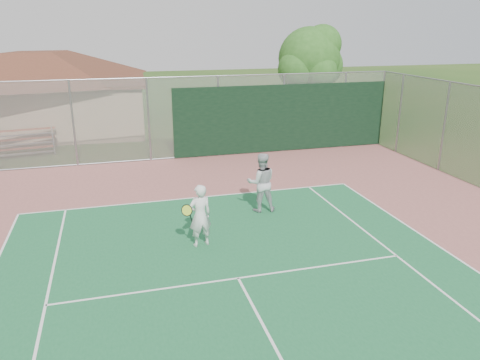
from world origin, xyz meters
name	(u,v)px	position (x,y,z in m)	size (l,w,h in m)	color
back_fence	(221,119)	(2.11, 16.98, 1.67)	(20.08, 0.11, 3.53)	gray
side_fence_right	(444,127)	(10.00, 12.50, 1.75)	(0.08, 9.00, 3.50)	gray
clubhouse	(39,84)	(-6.09, 24.45, 2.56)	(12.05, 8.35, 5.04)	tan
bleachers	(23,142)	(-6.46, 19.80, 0.53)	(2.84, 1.85, 1.01)	#9C4324
tree	(311,60)	(8.40, 21.95, 3.70)	(4.04, 3.82, 5.63)	#322012
player_white_front	(200,216)	(-0.50, 8.30, 0.84)	(0.91, 0.73, 1.67)	silver
player_grey_back	(261,183)	(1.77, 10.21, 0.92)	(0.97, 0.80, 1.84)	#B4B7B9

